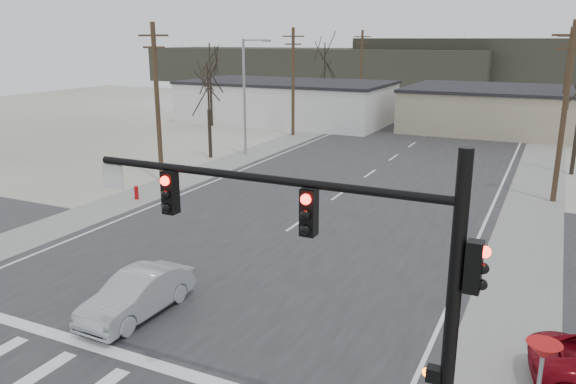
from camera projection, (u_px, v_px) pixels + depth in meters
name	position (u px, v px, depth m)	size (l,w,h in m)	color
ground	(208.00, 286.00, 21.21)	(140.00, 140.00, 0.00)	silver
main_road	(345.00, 191.00, 34.24)	(18.00, 110.00, 0.05)	#262629
cross_road	(208.00, 285.00, 21.21)	(90.00, 10.00, 0.04)	#262629
sidewalk_left	(237.00, 160.00, 43.01)	(3.00, 90.00, 0.06)	gray
sidewalk_right	(537.00, 191.00, 34.16)	(3.00, 90.00, 0.06)	gray
traffic_signal_mast	(358.00, 263.00, 11.28)	(8.95, 0.43, 7.20)	black
fire_hydrant	(136.00, 193.00, 32.30)	(0.24, 0.24, 0.87)	#A50C0C
yield_sign	(543.00, 354.00, 12.82)	(0.80, 0.80, 2.35)	gray
building_left_far	(287.00, 102.00, 62.06)	(22.30, 12.30, 4.50)	silver
building_right_far	(544.00, 111.00, 54.70)	(26.30, 14.30, 4.30)	tan
upole_left_b	(157.00, 101.00, 35.06)	(2.20, 0.30, 10.00)	#452F20
upole_left_c	(293.00, 80.00, 52.44)	(2.20, 0.30, 10.00)	#452F20
upole_left_d	(361.00, 70.00, 69.82)	(2.20, 0.30, 10.00)	#452F20
upole_right_a	(565.00, 110.00, 30.67)	(2.20, 0.30, 10.00)	#452F20
upole_right_b	(565.00, 83.00, 49.79)	(2.20, 0.30, 10.00)	#452F20
streetlight_main	(246.00, 91.00, 43.49)	(2.40, 0.25, 9.00)	gray
tree_left_near	(208.00, 90.00, 42.63)	(3.30, 3.30, 7.35)	#2C241B
tree_left_far	(325.00, 63.00, 65.37)	(3.96, 3.96, 8.82)	#2C241B
tree_left_mid	(210.00, 66.00, 58.28)	(3.96, 3.96, 8.82)	#2C241B
hill_left	(314.00, 66.00, 114.85)	(70.00, 18.00, 7.00)	#333026
sedan_crossing	(137.00, 294.00, 18.74)	(1.55, 4.44, 1.46)	#9AA1A4
car_far_a	(468.00, 114.00, 62.48)	(2.36, 5.81, 1.69)	black
car_far_b	(417.00, 104.00, 72.57)	(1.67, 4.16, 1.42)	black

